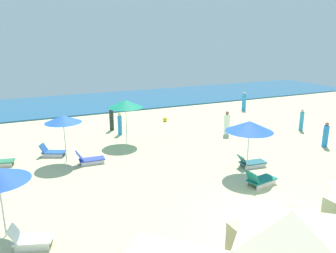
{
  "coord_description": "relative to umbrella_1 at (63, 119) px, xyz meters",
  "views": [
    {
      "loc": [
        -7.37,
        -7.63,
        6.39
      ],
      "look_at": [
        1.06,
        10.65,
        0.86
      ],
      "focal_mm": 34.98,
      "sensor_mm": 36.0,
      "label": 1
    }
  ],
  "objects": [
    {
      "name": "beach_ball_0",
      "position": [
        8.25,
        5.6,
        -2.16
      ],
      "size": [
        0.34,
        0.34,
        0.34
      ],
      "primitive_type": "sphere",
      "color": "yellow",
      "rests_on": "ground_plane"
    },
    {
      "name": "beachgoer_1",
      "position": [
        10.53,
        0.58,
        -1.58
      ],
      "size": [
        0.47,
        0.47,
        1.63
      ],
      "rotation": [
        0.0,
        0.0,
        0.25
      ],
      "color": "white",
      "rests_on": "ground_plane"
    },
    {
      "name": "ocean",
      "position": [
        5.46,
        15.42,
        -2.27
      ],
      "size": [
        60.0,
        10.45,
        0.12
      ],
      "primitive_type": "cube",
      "color": "#235D89",
      "rests_on": "ground_plane"
    },
    {
      "name": "umbrella_2",
      "position": [
        3.89,
        1.74,
        0.15
      ],
      "size": [
        2.09,
        2.09,
        2.71
      ],
      "color": "silver",
      "rests_on": "ground_plane"
    },
    {
      "name": "lounge_chair_4_1",
      "position": [
        7.39,
        -6.57,
        -2.06
      ],
      "size": [
        1.54,
        0.84,
        0.79
      ],
      "rotation": [
        0.0,
        0.0,
        1.71
      ],
      "color": "silver",
      "rests_on": "ground_plane"
    },
    {
      "name": "lounge_chair_1_0",
      "position": [
        -0.6,
        1.23,
        -2.08
      ],
      "size": [
        1.45,
        1.13,
        0.7
      ],
      "rotation": [
        0.0,
        0.0,
        1.1
      ],
      "color": "silver",
      "rests_on": "ground_plane"
    },
    {
      "name": "umbrella_4",
      "position": [
        7.73,
        -5.2,
        0.03
      ],
      "size": [
        2.24,
        2.24,
        2.61
      ],
      "color": "silver",
      "rests_on": "ground_plane"
    },
    {
      "name": "lounge_chair_1_1",
      "position": [
        1.06,
        -0.78,
        -2.08
      ],
      "size": [
        1.46,
        0.68,
        0.73
      ],
      "rotation": [
        0.0,
        0.0,
        1.52
      ],
      "color": "silver",
      "rests_on": "ground_plane"
    },
    {
      "name": "beachgoer_4",
      "position": [
        15.94,
        -0.72,
        -1.57
      ],
      "size": [
        0.33,
        0.33,
        1.56
      ],
      "rotation": [
        0.0,
        0.0,
        1.39
      ],
      "color": "#3195C6",
      "rests_on": "ground_plane"
    },
    {
      "name": "lounge_chair_4_0",
      "position": [
        8.42,
        -4.65,
        -2.09
      ],
      "size": [
        1.5,
        0.78,
        0.67
      ],
      "rotation": [
        0.0,
        0.0,
        1.46
      ],
      "color": "silver",
      "rests_on": "ground_plane"
    },
    {
      "name": "beachgoer_5",
      "position": [
        16.35,
        6.32,
        -1.55
      ],
      "size": [
        0.47,
        0.47,
        1.67
      ],
      "rotation": [
        0.0,
        0.0,
        5.96
      ],
      "color": "#2C99D7",
      "rests_on": "ground_plane"
    },
    {
      "name": "ground_plane",
      "position": [
        5.46,
        -9.36,
        -2.33
      ],
      "size": [
        60.0,
        60.0,
        0.0
      ],
      "primitive_type": "plane",
      "color": "beige"
    },
    {
      "name": "beachgoer_2",
      "position": [
        3.83,
        4.96,
        -1.55
      ],
      "size": [
        0.37,
        0.37,
        1.64
      ],
      "rotation": [
        0.0,
        0.0,
        0.27
      ],
      "color": "#23322E",
      "rests_on": "ground_plane"
    },
    {
      "name": "beachgoer_0",
      "position": [
        4.04,
        3.67,
        -1.59
      ],
      "size": [
        0.3,
        0.3,
        1.52
      ],
      "rotation": [
        0.0,
        0.0,
        3.07
      ],
      "color": "#2E87D8",
      "rests_on": "ground_plane"
    },
    {
      "name": "umbrella_1",
      "position": [
        0.0,
        0.0,
        0.0
      ],
      "size": [
        1.88,
        1.88,
        2.52
      ],
      "color": "silver",
      "rests_on": "ground_plane"
    },
    {
      "name": "lounge_chair_3_0",
      "position": [
        -2.11,
        -7.08,
        -2.06
      ],
      "size": [
        1.37,
        0.93,
        0.75
      ],
      "rotation": [
        0.0,
        0.0,
        1.25
      ],
      "color": "silver",
      "rests_on": "ground_plane"
    },
    {
      "name": "beachgoer_3",
      "position": [
        14.49,
        -3.96,
        -1.62
      ],
      "size": [
        0.43,
        0.43,
        1.52
      ],
      "rotation": [
        0.0,
        0.0,
        5.85
      ],
      "color": "#267FD5",
      "rests_on": "ground_plane"
    }
  ]
}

